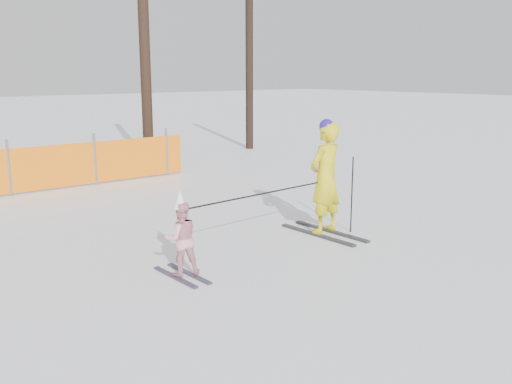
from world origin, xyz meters
TOP-DOWN VIEW (x-y plane):
  - ground at (0.00, 0.00)m, footprint 120.00×120.00m
  - adult at (1.70, 0.73)m, footprint 0.72×1.64m
  - child at (-1.26, 0.55)m, footprint 0.58×1.00m
  - ski_poles at (0.85, 0.61)m, footprint 3.29×0.22m
  - tree_trunks at (4.66, 9.34)m, footprint 4.95×1.36m

SIDE VIEW (x-z plane):
  - ground at x=0.00m, z-range 0.00..0.00m
  - child at x=-1.26m, z-range -0.05..1.13m
  - ski_poles at x=0.85m, z-range 0.18..1.48m
  - adult at x=1.70m, z-range 0.00..1.95m
  - tree_trunks at x=4.66m, z-range -0.36..6.81m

